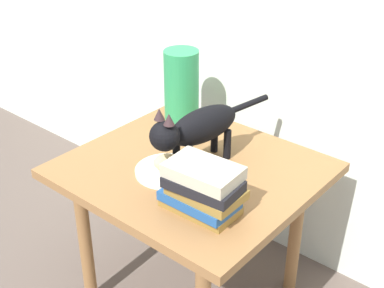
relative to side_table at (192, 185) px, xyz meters
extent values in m
cube|color=olive|center=(0.00, 0.00, 0.06)|extent=(0.74, 0.68, 0.03)
cylinder|color=olive|center=(-0.25, -0.25, -0.21)|extent=(0.04, 0.04, 0.50)
cylinder|color=olive|center=(-0.25, 0.25, -0.21)|extent=(0.04, 0.04, 0.50)
cylinder|color=olive|center=(0.25, 0.25, -0.21)|extent=(0.04, 0.04, 0.50)
cylinder|color=silver|center=(-0.03, -0.08, 0.08)|extent=(0.20, 0.20, 0.01)
ellipsoid|color=#E0BC7A|center=(-0.03, -0.08, 0.11)|extent=(0.10, 0.10, 0.05)
cylinder|color=black|center=(0.03, -0.05, 0.12)|extent=(0.02, 0.02, 0.10)
cylinder|color=black|center=(-0.03, -0.04, 0.12)|extent=(0.02, 0.02, 0.10)
cylinder|color=black|center=(0.05, 0.11, 0.12)|extent=(0.02, 0.02, 0.10)
cylinder|color=black|center=(-0.01, 0.12, 0.12)|extent=(0.02, 0.02, 0.10)
ellipsoid|color=black|center=(0.01, 0.04, 0.20)|extent=(0.13, 0.27, 0.11)
sphere|color=black|center=(-0.01, -0.11, 0.22)|extent=(0.09, 0.09, 0.09)
cone|color=#332224|center=(0.01, -0.11, 0.28)|extent=(0.03, 0.03, 0.03)
cone|color=#332224|center=(-0.03, -0.11, 0.28)|extent=(0.03, 0.03, 0.03)
cylinder|color=black|center=(0.04, 0.24, 0.21)|extent=(0.04, 0.16, 0.02)
cube|color=olive|center=(0.17, -0.16, 0.08)|extent=(0.21, 0.12, 0.02)
cube|color=#1E4C8C|center=(0.17, -0.17, 0.11)|extent=(0.21, 0.12, 0.03)
cube|color=olive|center=(0.18, -0.16, 0.13)|extent=(0.20, 0.13, 0.03)
cube|color=black|center=(0.18, -0.17, 0.16)|extent=(0.21, 0.14, 0.03)
cube|color=#BCB299|center=(0.17, -0.16, 0.20)|extent=(0.20, 0.14, 0.04)
cylinder|color=#288C51|center=(-0.25, 0.24, 0.20)|extent=(0.13, 0.13, 0.26)
camera|label=1|loc=(0.93, -1.10, 0.95)|focal=50.18mm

